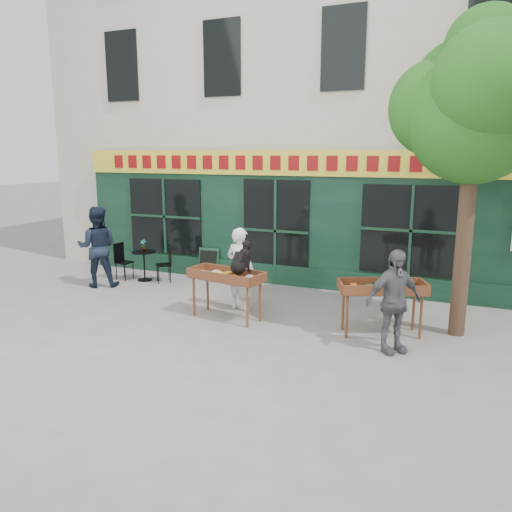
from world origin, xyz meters
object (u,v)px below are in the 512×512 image
(book_cart_center, at_px, (226,278))
(book_cart_right, at_px, (382,290))
(man_left, at_px, (97,247))
(woman, at_px, (240,269))
(dog, at_px, (241,257))
(bistro_table, at_px, (144,260))
(man_right, at_px, (393,301))

(book_cart_center, relative_size, book_cart_right, 0.98)
(book_cart_right, xyz_separation_m, man_left, (-6.95, 0.67, 0.16))
(woman, bearing_deg, dog, 126.58)
(dog, bearing_deg, bistro_table, 162.13)
(book_cart_center, xyz_separation_m, man_right, (3.26, -0.44, 0.04))
(book_cart_center, relative_size, man_left, 0.80)
(book_cart_right, bearing_deg, man_left, 152.45)
(woman, height_order, man_right, woman)
(woman, bearing_deg, bistro_table, -10.42)
(book_cart_right, distance_m, bistro_table, 6.45)
(book_cart_right, bearing_deg, bistro_table, 143.86)
(book_cart_center, bearing_deg, man_left, 176.27)
(woman, height_order, bistro_table, woman)
(dog, bearing_deg, book_cart_center, -178.12)
(book_cart_center, xyz_separation_m, bistro_table, (-3.29, 1.88, -0.28))
(dog, distance_m, man_left, 4.47)
(book_cart_center, xyz_separation_m, book_cart_right, (2.96, 0.31, 0.00))
(bistro_table, relative_size, man_left, 0.39)
(bistro_table, bearing_deg, man_left, -127.87)
(man_left, bearing_deg, dog, 136.53)
(woman, height_order, man_left, man_left)
(bistro_table, bearing_deg, book_cart_right, -14.10)
(book_cart_center, xyz_separation_m, dog, (0.35, -0.05, 0.47))
(woman, xyz_separation_m, bistro_table, (-3.29, 1.23, -0.33))
(dog, xyz_separation_m, book_cart_right, (2.61, 0.36, -0.47))
(book_cart_right, distance_m, man_right, 0.81)
(woman, relative_size, man_left, 0.88)
(man_right, bearing_deg, book_cart_right, 69.76)
(book_cart_center, height_order, bistro_table, book_cart_center)
(dog, height_order, woman, woman)
(dog, bearing_deg, book_cart_right, 17.77)
(woman, bearing_deg, man_right, 171.45)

